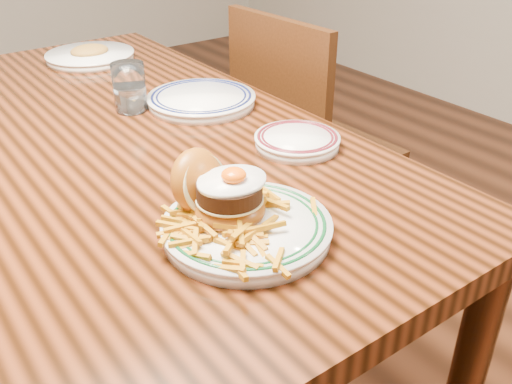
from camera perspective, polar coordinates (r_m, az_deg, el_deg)
floor at (r=1.77m, az=-10.49°, el=-16.93°), size 6.00×6.00×0.00m
table at (r=1.37m, az=-12.99°, el=2.49°), size 0.85×1.60×0.75m
chair_right at (r=1.87m, az=4.83°, el=4.77°), size 0.45×0.45×0.91m
main_plate at (r=0.92m, az=-1.77°, el=-2.22°), size 0.28×0.29×0.13m
side_plate at (r=1.22m, az=4.14°, el=5.20°), size 0.18×0.18×0.03m
rear_plate at (r=1.45m, az=-5.48°, el=9.22°), size 0.27×0.27×0.03m
water_glass at (r=1.44m, az=-12.51°, el=9.92°), size 0.08×0.08×0.12m
far_plate at (r=1.88m, az=-16.25°, el=12.98°), size 0.27×0.27×0.05m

